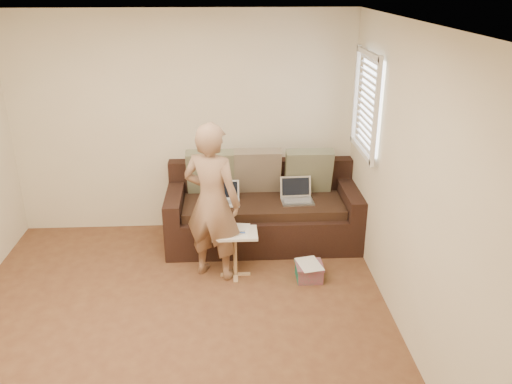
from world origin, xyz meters
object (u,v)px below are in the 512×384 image
(side_table, at_px, (235,254))
(drinking_glass, at_px, (221,224))
(sofa, at_px, (263,208))
(striped_box, at_px, (309,271))
(person, at_px, (212,202))
(laptop_white, at_px, (225,204))
(laptop_silver, at_px, (297,202))

(side_table, xyz_separation_m, drinking_glass, (-0.14, 0.07, 0.31))
(sofa, height_order, striped_box, sofa)
(side_table, relative_size, striped_box, 1.81)
(drinking_glass, bearing_deg, striped_box, -11.36)
(side_table, relative_size, drinking_glass, 4.21)
(sofa, bearing_deg, person, -127.62)
(sofa, xyz_separation_m, person, (-0.56, -0.73, 0.40))
(side_table, height_order, drinking_glass, drinking_glass)
(person, bearing_deg, side_table, -166.19)
(laptop_white, relative_size, drinking_glass, 2.70)
(sofa, relative_size, laptop_white, 6.78)
(sofa, bearing_deg, laptop_white, -170.37)
(person, distance_m, side_table, 0.62)
(side_table, bearing_deg, sofa, 66.21)
(sofa, distance_m, striped_box, 1.03)
(person, height_order, drinking_glass, person)
(person, height_order, side_table, person)
(person, xyz_separation_m, drinking_glass, (0.08, 0.03, -0.26))
(drinking_glass, bearing_deg, laptop_white, 86.17)
(sofa, bearing_deg, side_table, -113.79)
(person, bearing_deg, sofa, -103.09)
(laptop_white, xyz_separation_m, side_table, (0.10, -0.69, -0.27))
(laptop_silver, distance_m, drinking_glass, 1.07)
(sofa, relative_size, side_table, 4.36)
(striped_box, bearing_deg, side_table, 171.53)
(sofa, bearing_deg, striped_box, -64.38)
(person, xyz_separation_m, striped_box, (0.98, -0.16, -0.74))
(person, bearing_deg, laptop_white, -76.27)
(laptop_silver, relative_size, striped_box, 1.29)
(laptop_white, height_order, drinking_glass, laptop_white)
(laptop_white, distance_m, person, 0.73)
(laptop_silver, bearing_deg, sofa, 167.32)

